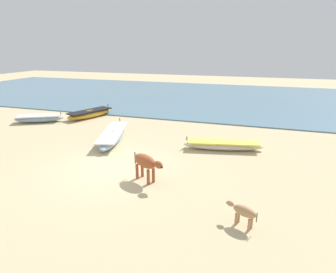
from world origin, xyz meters
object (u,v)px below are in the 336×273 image
at_px(cow_adult_rust, 146,162).
at_px(fishing_boat_0, 223,145).
at_px(calf_near_tan, 243,212).
at_px(fishing_boat_4, 113,135).
at_px(fishing_boat_1, 90,114).
at_px(fishing_boat_3, 39,118).

bearing_deg(cow_adult_rust, fishing_boat_0, 90.69).
xyz_separation_m(cow_adult_rust, calf_near_tan, (3.66, -1.79, -0.29)).
distance_m(fishing_boat_4, calf_near_tan, 9.28).
height_order(cow_adult_rust, calf_near_tan, cow_adult_rust).
bearing_deg(calf_near_tan, fishing_boat_4, -12.77).
bearing_deg(fishing_boat_0, fishing_boat_1, -32.44).
xyz_separation_m(fishing_boat_3, cow_adult_rust, (10.14, -5.90, 0.49)).
relative_size(fishing_boat_3, fishing_boat_4, 0.66).
distance_m(fishing_boat_1, cow_adult_rust, 11.13).
height_order(fishing_boat_1, calf_near_tan, fishing_boat_1).
height_order(fishing_boat_4, calf_near_tan, fishing_boat_4).
xyz_separation_m(fishing_boat_0, calf_near_tan, (1.35, -6.12, 0.22)).
relative_size(fishing_boat_0, fishing_boat_4, 0.83).
bearing_deg(fishing_boat_4, fishing_boat_3, 57.18).
bearing_deg(cow_adult_rust, fishing_boat_1, 162.06).
relative_size(fishing_boat_4, cow_adult_rust, 3.18).
height_order(fishing_boat_3, fishing_boat_4, fishing_boat_4).
relative_size(fishing_boat_1, fishing_boat_3, 1.19).
xyz_separation_m(fishing_boat_0, fishing_boat_1, (-9.94, 3.76, 0.05)).
height_order(fishing_boat_3, cow_adult_rust, cow_adult_rust).
bearing_deg(fishing_boat_3, calf_near_tan, -57.50).
height_order(fishing_boat_1, fishing_boat_4, fishing_boat_1).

